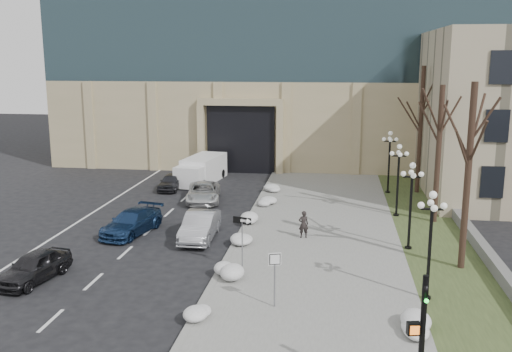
# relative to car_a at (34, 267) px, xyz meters

# --- Properties ---
(sidewalk) EXTENTS (9.00, 40.00, 0.12)m
(sidewalk) POSITION_rel_car_a_xyz_m (12.71, 8.27, -0.63)
(sidewalk) COLOR gray
(sidewalk) RESTS_ON ground
(curb) EXTENTS (0.30, 40.00, 0.14)m
(curb) POSITION_rel_car_a_xyz_m (8.21, 8.27, -0.62)
(curb) COLOR gray
(curb) RESTS_ON ground
(grass_strip) EXTENTS (4.00, 40.00, 0.10)m
(grass_strip) POSITION_rel_car_a_xyz_m (19.21, 8.27, -0.64)
(grass_strip) COLOR #364321
(grass_strip) RESTS_ON ground
(stone_wall) EXTENTS (0.50, 30.00, 0.70)m
(stone_wall) POSITION_rel_car_a_xyz_m (21.21, 10.27, -0.34)
(stone_wall) COLOR slate
(stone_wall) RESTS_ON ground
(car_a) EXTENTS (2.33, 4.25, 1.37)m
(car_a) POSITION_rel_car_a_xyz_m (0.00, 0.00, 0.00)
(car_a) COLOR black
(car_a) RESTS_ON ground
(car_b) EXTENTS (1.76, 4.71, 1.54)m
(car_b) POSITION_rel_car_a_xyz_m (6.08, 7.09, 0.08)
(car_b) COLOR #AAABB2
(car_b) RESTS_ON ground
(car_c) EXTENTS (2.93, 5.08, 1.38)m
(car_c) POSITION_rel_car_a_xyz_m (1.90, 7.51, 0.01)
(car_c) COLOR navy
(car_c) RESTS_ON ground
(car_d) EXTENTS (3.05, 5.20, 1.36)m
(car_d) POSITION_rel_car_a_xyz_m (4.30, 15.51, -0.01)
(car_d) COLOR silver
(car_d) RESTS_ON ground
(car_e) EXTENTS (1.49, 3.69, 1.26)m
(car_e) POSITION_rel_car_a_xyz_m (0.96, 18.83, -0.06)
(car_e) COLOR #2A2A2F
(car_e) RESTS_ON ground
(pedestrian) EXTENTS (0.65, 0.51, 1.55)m
(pedestrian) POSITION_rel_car_a_xyz_m (11.86, 7.80, 0.21)
(pedestrian) COLOR black
(pedestrian) RESTS_ON sidewalk
(box_truck) EXTENTS (3.11, 6.73, 2.06)m
(box_truck) POSITION_rel_car_a_xyz_m (2.65, 21.84, 0.31)
(box_truck) COLOR silver
(box_truck) RESTS_ON ground
(one_way_sign) EXTENTS (0.98, 0.47, 2.66)m
(one_way_sign) POSITION_rel_car_a_xyz_m (9.39, 2.56, 1.51)
(one_way_sign) COLOR slate
(one_way_sign) RESTS_ON ground
(keep_sign) EXTENTS (0.51, 0.20, 2.42)m
(keep_sign) POSITION_rel_car_a_xyz_m (11.24, -1.48, 1.09)
(keep_sign) COLOR slate
(keep_sign) RESTS_ON ground
(traffic_signal) EXTENTS (0.72, 0.96, 4.19)m
(traffic_signal) POSITION_rel_car_a_xyz_m (16.06, -7.74, 1.40)
(traffic_signal) COLOR black
(traffic_signal) RESTS_ON ground
(snow_clump_b) EXTENTS (1.10, 1.60, 0.36)m
(snow_clump_b) POSITION_rel_car_a_xyz_m (8.60, -2.98, -0.39)
(snow_clump_b) COLOR silver
(snow_clump_b) RESTS_ON sidewalk
(snow_clump_c) EXTENTS (1.10, 1.60, 0.36)m
(snow_clump_c) POSITION_rel_car_a_xyz_m (8.83, 1.59, -0.39)
(snow_clump_c) COLOR silver
(snow_clump_c) RESTS_ON sidewalk
(snow_clump_d) EXTENTS (1.10, 1.60, 0.36)m
(snow_clump_d) POSITION_rel_car_a_xyz_m (8.35, 6.21, -0.39)
(snow_clump_d) COLOR silver
(snow_clump_d) RESTS_ON sidewalk
(snow_clump_e) EXTENTS (1.10, 1.60, 0.36)m
(snow_clump_e) POSITION_rel_car_a_xyz_m (8.52, 10.26, -0.39)
(snow_clump_e) COLOR silver
(snow_clump_e) RESTS_ON sidewalk
(snow_clump_f) EXTENTS (1.10, 1.60, 0.36)m
(snow_clump_f) POSITION_rel_car_a_xyz_m (8.64, 14.80, -0.39)
(snow_clump_f) COLOR silver
(snow_clump_f) RESTS_ON sidewalk
(snow_clump_g) EXTENTS (1.10, 1.60, 0.36)m
(snow_clump_g) POSITION_rel_car_a_xyz_m (8.90, 19.10, -0.39)
(snow_clump_g) COLOR silver
(snow_clump_g) RESTS_ON sidewalk
(snow_clump_h) EXTENTS (1.10, 1.60, 0.36)m
(snow_clump_h) POSITION_rel_car_a_xyz_m (16.71, -2.88, -0.39)
(snow_clump_h) COLOR silver
(snow_clump_h) RESTS_ON sidewalk
(lamppost_a) EXTENTS (1.18, 1.18, 4.76)m
(lamppost_a) POSITION_rel_car_a_xyz_m (17.51, 0.27, 2.39)
(lamppost_a) COLOR black
(lamppost_a) RESTS_ON ground
(lamppost_b) EXTENTS (1.18, 1.18, 4.76)m
(lamppost_b) POSITION_rel_car_a_xyz_m (17.51, 6.77, 2.39)
(lamppost_b) COLOR black
(lamppost_b) RESTS_ON ground
(lamppost_c) EXTENTS (1.18, 1.18, 4.76)m
(lamppost_c) POSITION_rel_car_a_xyz_m (17.51, 13.27, 2.39)
(lamppost_c) COLOR black
(lamppost_c) RESTS_ON ground
(lamppost_d) EXTENTS (1.18, 1.18, 4.76)m
(lamppost_d) POSITION_rel_car_a_xyz_m (17.51, 19.77, 2.39)
(lamppost_d) COLOR black
(lamppost_d) RESTS_ON ground
(tree_near) EXTENTS (3.20, 3.20, 9.00)m
(tree_near) POSITION_rel_car_a_xyz_m (19.71, 4.27, 5.14)
(tree_near) COLOR black
(tree_near) RESTS_ON ground
(tree_mid) EXTENTS (3.20, 3.20, 8.50)m
(tree_mid) POSITION_rel_car_a_xyz_m (19.71, 12.27, 4.82)
(tree_mid) COLOR black
(tree_mid) RESTS_ON ground
(tree_far) EXTENTS (3.20, 3.20, 9.50)m
(tree_far) POSITION_rel_car_a_xyz_m (19.71, 20.27, 5.47)
(tree_far) COLOR black
(tree_far) RESTS_ON ground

